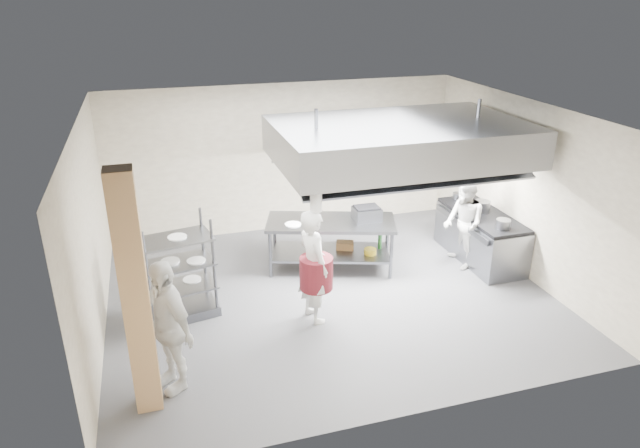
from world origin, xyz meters
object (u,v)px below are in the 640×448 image
object	(u,v)px
chef_head	(313,266)
chef_line	(463,224)
island	(331,245)
chef_plating	(167,326)
cooking_range	(480,238)
griddle	(367,214)
pass_rack	(178,269)
stockpot	(482,206)

from	to	relation	value
chef_head	chef_line	xyz separation A→B (m)	(3.05, 0.95, -0.07)
island	chef_line	world-z (taller)	chef_line
chef_line	chef_plating	world-z (taller)	chef_plating
cooking_range	griddle	distance (m)	2.25
cooking_range	chef_head	xyz separation A→B (m)	(-3.53, -1.11, 0.47)
pass_rack	chef_line	world-z (taller)	chef_line
island	griddle	size ratio (longest dim) A/B	4.83
chef_line	island	bearing A→B (deg)	-97.31
griddle	stockpot	world-z (taller)	griddle
chef_head	stockpot	distance (m)	3.75
chef_plating	griddle	bearing A→B (deg)	96.28
pass_rack	griddle	world-z (taller)	pass_rack
pass_rack	cooking_range	world-z (taller)	pass_rack
chef_head	island	bearing A→B (deg)	-39.04
griddle	stockpot	bearing A→B (deg)	-4.40
island	chef_head	size ratio (longest dim) A/B	1.26
pass_rack	griddle	bearing A→B (deg)	1.89
pass_rack	stockpot	bearing A→B (deg)	-5.14
pass_rack	cooking_range	distance (m)	5.48
chef_plating	griddle	size ratio (longest dim) A/B	3.80
pass_rack	griddle	size ratio (longest dim) A/B	3.45
cooking_range	chef_line	bearing A→B (deg)	-161.88
griddle	chef_line	bearing A→B (deg)	-14.48
pass_rack	island	bearing A→B (deg)	7.24
pass_rack	chef_line	distance (m)	4.98
island	griddle	world-z (taller)	griddle
chef_head	griddle	xyz separation A→B (m)	(1.39, 1.41, 0.13)
chef_plating	griddle	world-z (taller)	chef_plating
chef_plating	stockpot	bearing A→B (deg)	83.12
pass_rack	griddle	distance (m)	3.40
island	stockpot	distance (m)	2.86
chef_head	chef_line	distance (m)	3.19
chef_line	cooking_range	bearing A→B (deg)	115.45
pass_rack	chef_line	size ratio (longest dim) A/B	0.97
stockpot	chef_plating	bearing A→B (deg)	-158.85
island	pass_rack	xyz separation A→B (m)	(-2.69, -0.87, 0.35)
stockpot	island	bearing A→B (deg)	173.03
pass_rack	chef_line	bearing A→B (deg)	-7.50
chef_head	chef_line	world-z (taller)	chef_head
island	cooking_range	distance (m)	2.79
pass_rack	stockpot	world-z (taller)	pass_rack
island	chef_line	xyz separation A→B (m)	(2.28, -0.60, 0.37)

